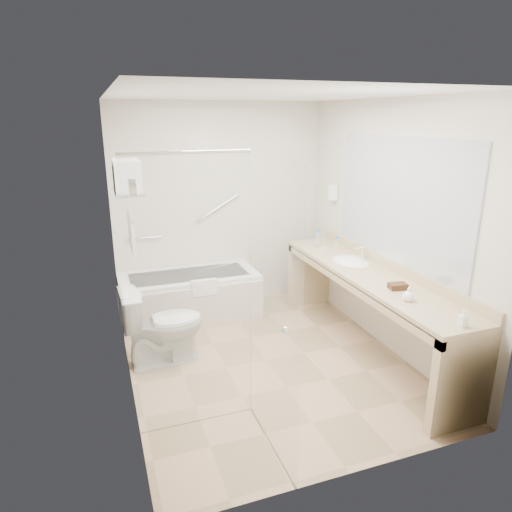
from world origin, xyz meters
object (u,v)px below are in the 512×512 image
object	(u,v)px
vanity_counter	(368,293)
water_bottle_left	(337,246)
bathtub	(190,296)
toilet	(163,325)
amenity_basket	(398,286)

from	to	relation	value
vanity_counter	water_bottle_left	world-z (taller)	water_bottle_left
bathtub	toilet	distance (m)	1.02
bathtub	amenity_basket	xyz separation A→B (m)	(1.52, -1.85, 0.60)
vanity_counter	toilet	size ratio (longest dim) A/B	3.43
bathtub	water_bottle_left	xyz separation A→B (m)	(1.53, -0.73, 0.67)
bathtub	water_bottle_left	size ratio (longest dim) A/B	7.81
bathtub	water_bottle_left	world-z (taller)	water_bottle_left
amenity_basket	water_bottle_left	xyz separation A→B (m)	(0.00, 1.12, 0.07)
toilet	water_bottle_left	xyz separation A→B (m)	(1.98, 0.18, 0.56)
bathtub	vanity_counter	bearing A→B (deg)	-42.35
vanity_counter	bathtub	bearing A→B (deg)	137.65
bathtub	toilet	bearing A→B (deg)	-116.30
toilet	water_bottle_left	bearing A→B (deg)	-87.68
vanity_counter	water_bottle_left	bearing A→B (deg)	89.89
vanity_counter	toilet	xyz separation A→B (m)	(-1.97, 0.48, -0.25)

